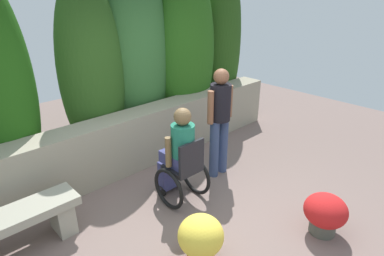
{
  "coord_description": "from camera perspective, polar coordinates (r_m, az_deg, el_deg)",
  "views": [
    {
      "loc": [
        -2.2,
        -2.28,
        2.65
      ],
      "look_at": [
        0.63,
        0.72,
        0.85
      ],
      "focal_mm": 30.1,
      "sensor_mm": 36.0,
      "label": 1
    }
  ],
  "objects": [
    {
      "name": "stone_bench",
      "position": [
        4.02,
        -30.09,
        -15.42
      ],
      "size": [
        1.51,
        0.4,
        0.49
      ],
      "rotation": [
        0.0,
        0.0,
        0.04
      ],
      "color": "gray",
      "rests_on": "ground"
    },
    {
      "name": "person_standing_companion",
      "position": [
        4.66,
        4.96,
        2.1
      ],
      "size": [
        0.49,
        0.3,
        1.64
      ],
      "rotation": [
        0.0,
        0.0,
        0.27
      ],
      "color": "navy",
      "rests_on": "ground"
    },
    {
      "name": "flower_pot_purple_near",
      "position": [
        4.12,
        22.51,
        -13.74
      ],
      "size": [
        0.49,
        0.49,
        0.5
      ],
      "color": "#4F5146",
      "rests_on": "ground"
    },
    {
      "name": "flower_pot_terracotta_by_wall",
      "position": [
        3.5,
        1.55,
        -18.96
      ],
      "size": [
        0.48,
        0.48,
        0.54
      ],
      "color": "#A2501F",
      "rests_on": "ground"
    },
    {
      "name": "ground_plane",
      "position": [
        4.13,
        0.52,
        -16.33
      ],
      "size": [
        11.78,
        11.78,
        0.0
      ],
      "primitive_type": "plane",
      "color": "#76615B"
    },
    {
      "name": "person_in_wheelchair",
      "position": [
        4.19,
        -2.09,
        -5.41
      ],
      "size": [
        0.53,
        0.66,
        1.33
      ],
      "rotation": [
        0.0,
        0.0,
        0.03
      ],
      "color": "black",
      "rests_on": "ground"
    },
    {
      "name": "stone_retaining_wall",
      "position": [
        5.04,
        -12.82,
        -2.97
      ],
      "size": [
        6.58,
        0.44,
        0.9
      ],
      "primitive_type": "cube",
      "color": "gray",
      "rests_on": "ground"
    },
    {
      "name": "hedge_backdrop",
      "position": [
        5.08,
        -20.21,
        8.58
      ],
      "size": [
        7.02,
        1.15,
        3.27
      ],
      "color": "#337A28",
      "rests_on": "ground"
    }
  ]
}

